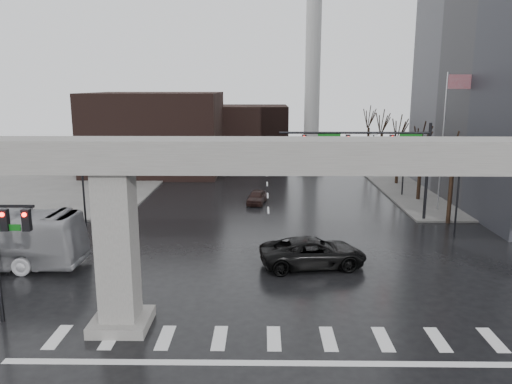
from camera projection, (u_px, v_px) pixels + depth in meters
ground at (273, 328)px, 22.95m from camera, size 160.00×160.00×0.00m
sidewalk_ne at (491, 181)px, 57.78m from camera, size 28.00×36.00×0.15m
sidewalk_nw at (46, 179)px, 58.47m from camera, size 28.00×36.00×0.15m
elevated_guideway at (304, 181)px, 21.48m from camera, size 48.00×2.60×8.70m
building_far_left at (156, 133)px, 63.14m from camera, size 16.00×14.00×10.00m
building_far_mid at (253, 133)px, 72.96m from camera, size 10.00×10.00×8.00m
smokestack at (313, 66)px, 65.02m from camera, size 3.60×3.60×30.00m
signal_mast_arm at (381, 150)px, 39.98m from camera, size 12.12×0.43×8.00m
signal_left_pole at (6, 239)px, 22.74m from camera, size 2.30×0.30×6.00m
flagpole_assembly at (447, 126)px, 42.67m from camera, size 2.06×0.12×12.00m
lamp_right_0 at (458, 191)px, 35.72m from camera, size 1.22×0.32×5.11m
lamp_right_1 at (404, 162)px, 49.41m from camera, size 1.22×0.32×5.11m
lamp_right_2 at (373, 145)px, 63.09m from camera, size 1.22×0.32×5.11m
lamp_left_0 at (83, 190)px, 36.08m from camera, size 1.22×0.32×5.11m
lamp_left_1 at (133, 161)px, 49.77m from camera, size 1.22×0.32×5.11m
lamp_left_2 at (161, 145)px, 63.45m from camera, size 1.22×0.32×5.11m
tree_right_0 at (451, 189)px, 39.78m from camera, size 1.09×1.58×7.50m
tree_right_1 at (420, 171)px, 47.59m from camera, size 1.09×1.61×7.67m
tree_right_2 at (398, 159)px, 55.39m from camera, size 1.10×1.63×7.85m
tree_right_3 at (381, 149)px, 63.20m from camera, size 1.11×1.66×8.02m
tree_right_4 at (368, 141)px, 71.01m from camera, size 1.12×1.69×8.19m
pickup_truck at (313, 253)px, 30.49m from camera, size 6.88×3.98×1.80m
far_car at (257, 197)px, 46.80m from camera, size 2.13×3.94×1.27m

